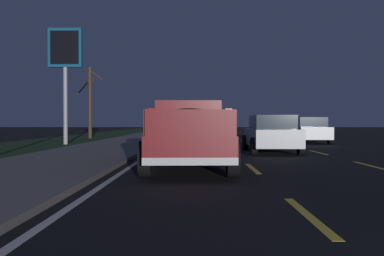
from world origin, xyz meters
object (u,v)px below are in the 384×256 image
Objects in this scene: sedan_silver at (271,134)px; bare_tree_far at (90,101)px; sedan_blue at (192,133)px; pickup_truck at (188,132)px; gas_price_sign at (65,57)px; sedan_white at (308,130)px.

bare_tree_far is (14.41, 11.41, 2.14)m from sedan_silver.
sedan_silver is at bearing -116.23° from sedan_blue.
sedan_blue is 3.71m from sedan_silver.
bare_tree_far reaches higher than pickup_truck.
sedan_silver is at bearing -141.63° from bare_tree_far.
gas_price_sign reaches higher than sedan_blue.
gas_price_sign reaches higher than bare_tree_far.
gas_price_sign reaches higher than sedan_silver.
pickup_truck is at bearing -158.24° from bare_tree_far.
pickup_truck is 15.01m from sedan_white.
sedan_blue is at bearing -147.68° from bare_tree_far.
gas_price_sign is at bearing 59.55° from sedan_blue.
pickup_truck is at bearing 150.43° from sedan_silver.
sedan_blue is at bearing 0.08° from pickup_truck.
bare_tree_far is at bearing 32.32° from sedan_blue.
sedan_silver is 12.75m from gas_price_sign.
bare_tree_far is at bearing 5.82° from gas_price_sign.
pickup_truck is 1.24× the size of sedan_silver.
sedan_silver is at bearing -29.57° from pickup_truck.
bare_tree_far is at bearing 21.76° from pickup_truck.
pickup_truck is 0.99× the size of bare_tree_far.
sedan_white is at bearing -114.80° from bare_tree_far.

